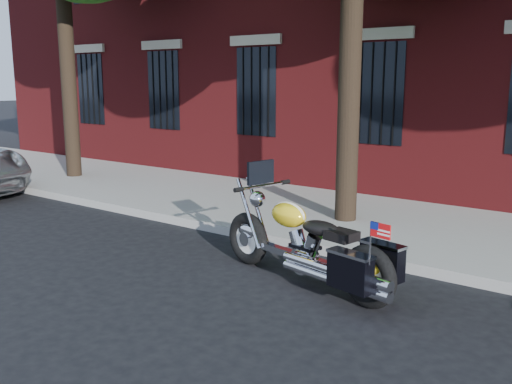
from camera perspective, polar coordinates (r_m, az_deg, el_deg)
The scene contains 4 objects.
ground at distance 7.81m, azimuth -4.58°, elevation -7.37°, with size 120.00×120.00×0.00m, color black.
curb at distance 8.82m, azimuth 1.35°, elevation -4.64°, with size 40.00×0.16×0.15m, color gray.
sidewalk at distance 10.36m, azimuth 7.39°, elevation -2.33°, with size 40.00×3.60×0.15m, color gray.
motorcycle at distance 6.90m, azimuth 5.45°, elevation -5.63°, with size 2.76×1.19×1.45m.
Camera 1 is at (4.91, -5.54, 2.48)m, focal length 40.00 mm.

